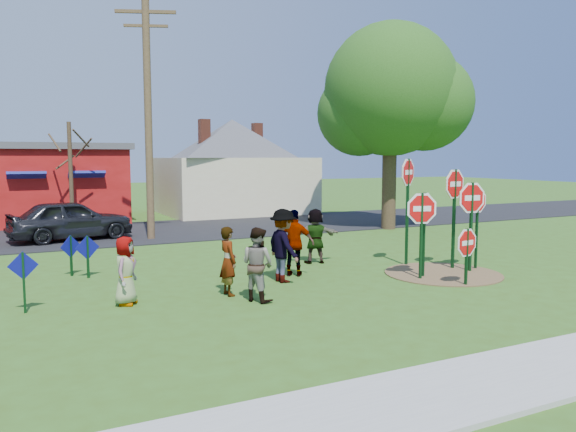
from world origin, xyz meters
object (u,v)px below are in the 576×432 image
stop_sign_a (422,216)px  stop_sign_b (408,184)px  stop_sign_c (477,210)px  person_a (125,271)px  suv (71,220)px  utility_pole (148,113)px  stop_sign_d (455,193)px  leafy_tree (393,97)px  person_b (228,261)px

stop_sign_a → stop_sign_b: bearing=78.6°
stop_sign_c → person_a: 9.87m
stop_sign_b → suv: (-8.52, 9.79, -1.63)m
stop_sign_a → utility_pole: size_ratio=0.26×
stop_sign_a → stop_sign_b: stop_sign_b is taller
stop_sign_b → utility_pole: bearing=95.7°
suv → utility_pole: 5.10m
stop_sign_b → person_a: 8.61m
suv → utility_pole: bearing=-120.6°
stop_sign_a → person_a: stop_sign_a is taller
stop_sign_a → person_a: bearing=-170.3°
stop_sign_a → stop_sign_d: stop_sign_d is taller
utility_pole → leafy_tree: utility_pole is taller
stop_sign_d → utility_pole: utility_pole is taller
stop_sign_b → utility_pole: utility_pole is taller
suv → leafy_tree: 14.53m
stop_sign_b → stop_sign_d: (0.86, -1.04, -0.24)m
stop_sign_a → leafy_tree: size_ratio=0.27×
stop_sign_b → leafy_tree: (4.86, 7.27, 3.44)m
stop_sign_a → stop_sign_d: 1.97m
stop_sign_d → suv: bearing=118.0°
stop_sign_d → utility_pole: size_ratio=0.33×
suv → person_a: bearing=170.3°
stop_sign_c → leafy_tree: leafy_tree is taller
stop_sign_b → person_b: 6.38m
utility_pole → stop_sign_c: bearing=-55.0°
stop_sign_d → person_b: 7.07m
person_a → suv: 10.69m
stop_sign_b → stop_sign_c: stop_sign_b is taller
stop_sign_a → stop_sign_d: bearing=37.8°
stop_sign_b → person_b: (-6.07, -1.10, -1.64)m
leafy_tree → person_b: bearing=-142.6°
stop_sign_a → person_a: (-7.48, 0.84, -0.93)m
person_b → stop_sign_d: bearing=-93.2°
stop_sign_a → person_b: stop_sign_a is taller
stop_sign_a → utility_pole: 11.95m
stop_sign_d → leafy_tree: leafy_tree is taller
stop_sign_b → suv: size_ratio=0.73×
person_b → utility_pole: bearing=-6.0°
person_b → suv: 11.15m
stop_sign_d → utility_pole: (-6.53, 9.77, 2.71)m
person_a → suv: (-0.13, 10.69, 0.06)m
suv → leafy_tree: size_ratio=0.50×
suv → stop_sign_a: bearing=-156.9°
stop_sign_d → utility_pole: 12.06m
suv → utility_pole: (2.85, -1.05, 4.10)m
leafy_tree → person_a: bearing=-148.3°
stop_sign_c → person_b: size_ratio=1.52×
stop_sign_b → person_b: stop_sign_b is taller
stop_sign_a → person_b: (-5.17, 0.65, -0.87)m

